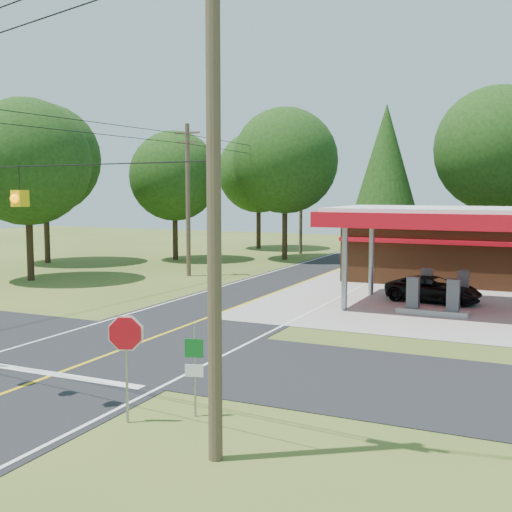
% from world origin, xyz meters
% --- Properties ---
extents(ground, '(120.00, 120.00, 0.00)m').
position_xyz_m(ground, '(0.00, 0.00, 0.00)').
color(ground, '#3F561E').
rests_on(ground, ground).
extents(main_highway, '(8.00, 120.00, 0.02)m').
position_xyz_m(main_highway, '(0.00, 0.00, 0.01)').
color(main_highway, black).
rests_on(main_highway, ground).
extents(cross_road, '(70.00, 7.00, 0.02)m').
position_xyz_m(cross_road, '(0.00, 0.00, 0.01)').
color(cross_road, black).
rests_on(cross_road, ground).
extents(lane_center_yellow, '(0.15, 110.00, 0.00)m').
position_xyz_m(lane_center_yellow, '(0.00, 0.00, 0.03)').
color(lane_center_yellow, yellow).
rests_on(lane_center_yellow, main_highway).
extents(gas_canopy, '(10.60, 7.40, 4.88)m').
position_xyz_m(gas_canopy, '(9.00, 13.00, 4.27)').
color(gas_canopy, gray).
rests_on(gas_canopy, ground).
extents(convenience_store, '(16.40, 7.55, 3.80)m').
position_xyz_m(convenience_store, '(10.00, 22.98, 1.92)').
color(convenience_store, brown).
rests_on(convenience_store, ground).
extents(utility_pole_near_right, '(1.80, 0.30, 11.50)m').
position_xyz_m(utility_pole_near_right, '(7.50, -7.00, 5.96)').
color(utility_pole_near_right, '#473828').
rests_on(utility_pole_near_right, ground).
extents(utility_pole_far_left, '(1.80, 0.30, 10.00)m').
position_xyz_m(utility_pole_far_left, '(-8.00, 18.00, 5.20)').
color(utility_pole_far_left, '#473828').
rests_on(utility_pole_far_left, ground).
extents(utility_pole_north, '(0.30, 0.30, 9.50)m').
position_xyz_m(utility_pole_north, '(-6.50, 35.00, 4.75)').
color(utility_pole_north, '#473828').
rests_on(utility_pole_north, ground).
extents(treeline_backdrop, '(70.27, 51.59, 13.30)m').
position_xyz_m(treeline_backdrop, '(0.82, 24.01, 7.49)').
color(treeline_backdrop, '#332316').
rests_on(treeline_backdrop, ground).
extents(suv_car, '(5.43, 5.43, 1.31)m').
position_xyz_m(suv_car, '(8.50, 14.50, 0.66)').
color(suv_car, black).
rests_on(suv_car, ground).
extents(octagonal_stop_sign, '(0.88, 0.37, 2.71)m').
position_xyz_m(octagonal_stop_sign, '(4.50, -6.01, 2.04)').
color(octagonal_stop_sign, gray).
rests_on(octagonal_stop_sign, ground).
extents(route_sign_post, '(0.46, 0.16, 2.30)m').
position_xyz_m(route_sign_post, '(5.80, -4.94, 1.38)').
color(route_sign_post, gray).
rests_on(route_sign_post, ground).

